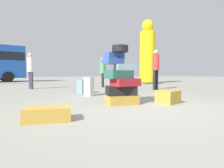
{
  "coord_description": "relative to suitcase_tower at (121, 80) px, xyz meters",
  "views": [
    {
      "loc": [
        -2.2,
        -3.33,
        0.74
      ],
      "look_at": [
        -0.05,
        1.02,
        0.46
      ],
      "focal_mm": 29.45,
      "sensor_mm": 36.0,
      "label": 1
    }
  ],
  "objects": [
    {
      "name": "person_passerby_in_red",
      "position": [
        3.33,
        2.75,
        0.51
      ],
      "size": [
        0.33,
        0.3,
        1.81
      ],
      "rotation": [
        0.0,
        0.0,
        -2.81
      ],
      "color": "black",
      "rests_on": "ground"
    },
    {
      "name": "yellow_dummy_statue",
      "position": [
        6.36,
        7.35,
        1.53
      ],
      "size": [
        1.6,
        1.6,
        4.71
      ],
      "color": "yellow",
      "rests_on": "ground"
    },
    {
      "name": "suitcase_cream_foreground_far",
      "position": [
        -0.14,
        1.92,
        -0.26
      ],
      "size": [
        0.29,
        0.36,
        0.62
      ],
      "primitive_type": "cube",
      "rotation": [
        0.0,
        0.0,
        0.4
      ],
      "color": "beige",
      "rests_on": "ground"
    },
    {
      "name": "person_bearded_onlooker",
      "position": [
        -1.73,
        5.68,
        0.45
      ],
      "size": [
        0.3,
        0.33,
        1.72
      ],
      "rotation": [
        0.0,
        0.0,
        -1.27
      ],
      "color": "#3F334C",
      "rests_on": "ground"
    },
    {
      "name": "suitcase_tan_right_side",
      "position": [
        1.11,
        -0.4,
        -0.41
      ],
      "size": [
        0.63,
        0.56,
        0.32
      ],
      "primitive_type": "cube",
      "rotation": [
        0.0,
        0.0,
        0.29
      ],
      "color": "#B28C33",
      "rests_on": "ground"
    },
    {
      "name": "suitcase_tower",
      "position": [
        0.0,
        0.0,
        0.0
      ],
      "size": [
        0.85,
        0.68,
        1.4
      ],
      "color": "#B28C33",
      "rests_on": "ground"
    },
    {
      "name": "person_tourist_with_camera",
      "position": [
        1.81,
        5.26,
        0.37
      ],
      "size": [
        0.3,
        0.32,
        1.59
      ],
      "rotation": [
        0.0,
        0.0,
        -2.03
      ],
      "color": "black",
      "rests_on": "ground"
    },
    {
      "name": "suitcase_tan_foreground_near",
      "position": [
        -1.78,
        -0.85,
        -0.47
      ],
      "size": [
        0.76,
        0.52,
        0.21
      ],
      "primitive_type": "cube",
      "rotation": [
        0.0,
        0.0,
        -0.21
      ],
      "color": "#B28C33",
      "rests_on": "ground"
    },
    {
      "name": "suitcase_slate_behind_tower",
      "position": [
        -0.11,
        2.73,
        -0.32
      ],
      "size": [
        0.38,
        0.42,
        0.52
      ],
      "primitive_type": "cube",
      "rotation": [
        0.0,
        0.0,
        0.35
      ],
      "color": "gray",
      "rests_on": "ground"
    },
    {
      "name": "suitcase_charcoal_upright_blue",
      "position": [
        0.98,
        1.25,
        -0.49
      ],
      "size": [
        0.6,
        0.48,
        0.16
      ],
      "primitive_type": "cube",
      "rotation": [
        0.0,
        0.0,
        -0.42
      ],
      "color": "#4C4C51",
      "rests_on": "ground"
    },
    {
      "name": "ground_plane",
      "position": [
        0.06,
        -0.51,
        -0.57
      ],
      "size": [
        80.0,
        80.0,
        0.0
      ],
      "primitive_type": "plane",
      "color": "gray"
    }
  ]
}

